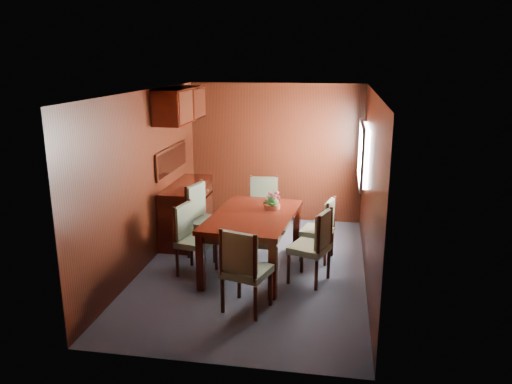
% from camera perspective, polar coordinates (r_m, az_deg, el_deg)
% --- Properties ---
extents(ground, '(4.50, 4.50, 0.00)m').
position_cam_1_polar(ground, '(6.96, -0.24, -8.73)').
color(ground, '#333645').
rests_on(ground, ground).
extents(room_shell, '(3.06, 4.52, 2.41)m').
position_cam_1_polar(room_shell, '(6.82, -0.64, 5.11)').
color(room_shell, black).
rests_on(room_shell, ground).
extents(sideboard, '(0.48, 1.40, 0.90)m').
position_cam_1_polar(sideboard, '(8.00, -7.86, -2.22)').
color(sideboard, black).
rests_on(sideboard, ground).
extents(dining_table, '(1.21, 1.78, 0.79)m').
position_cam_1_polar(dining_table, '(6.71, -0.34, -3.46)').
color(dining_table, black).
rests_on(dining_table, ground).
extents(chair_left_near, '(0.52, 0.54, 0.97)m').
position_cam_1_polar(chair_left_near, '(6.71, -7.40, -4.88)').
color(chair_left_near, black).
rests_on(chair_left_near, ground).
extents(chair_left_far, '(0.59, 0.61, 1.07)m').
position_cam_1_polar(chair_left_far, '(7.29, -6.05, -2.70)').
color(chair_left_far, black).
rests_on(chair_left_far, ground).
extents(chair_right_near, '(0.58, 0.59, 0.98)m').
position_cam_1_polar(chair_right_near, '(6.41, 6.75, -5.76)').
color(chair_right_near, black).
rests_on(chair_right_near, ground).
extents(chair_right_far, '(0.50, 0.52, 0.91)m').
position_cam_1_polar(chair_right_far, '(7.14, 7.57, -3.90)').
color(chair_right_far, black).
rests_on(chair_right_far, ground).
extents(chair_head, '(0.59, 0.58, 1.01)m').
position_cam_1_polar(chair_head, '(5.64, -1.43, -8.47)').
color(chair_head, black).
rests_on(chair_head, ground).
extents(chair_foot, '(0.53, 0.52, 1.00)m').
position_cam_1_polar(chair_foot, '(7.94, 0.89, -1.42)').
color(chair_foot, black).
rests_on(chair_foot, ground).
extents(flower_centerpiece, '(0.24, 0.24, 0.24)m').
position_cam_1_polar(flower_centerpiece, '(6.89, 1.84, -0.98)').
color(flower_centerpiece, '#BB5839').
rests_on(flower_centerpiece, dining_table).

